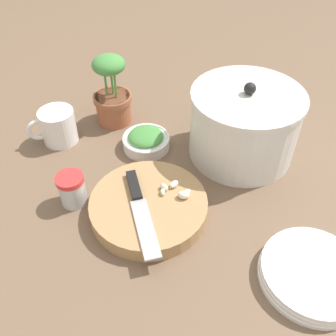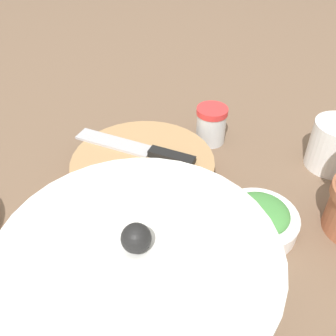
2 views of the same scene
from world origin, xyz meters
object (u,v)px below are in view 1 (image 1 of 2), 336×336
Objects in this scene: potted_herb at (112,95)px; garlic_cloves at (176,190)px; herb_bowl at (146,140)px; coffee_mug at (58,126)px; spice_jar at (72,189)px; stock_pot at (244,125)px; plate_stack at (313,274)px; cutting_board at (149,207)px; chef_knife at (140,206)px.

garlic_cloves is at bearing -48.54° from potted_herb.
herb_bowl is 1.07× the size of coffee_mug.
spice_jar is at bearing -115.69° from herb_bowl.
stock_pot is (0.24, 0.04, 0.07)m from herb_bowl.
cutting_board is at bearing 166.19° from plate_stack.
cutting_board is at bearing -58.83° from potted_herb.
garlic_cloves is 0.36m from potted_herb.
plate_stack is (0.34, -0.08, -0.00)m from cutting_board.
herb_bowl is 0.46× the size of stock_pot.
garlic_cloves is at bearing 35.19° from cutting_board.
garlic_cloves is at bearing -119.68° from stock_pot.
coffee_mug is (-0.23, -0.03, 0.02)m from herb_bowl.
cutting_board is 0.31m from stock_pot.
potted_herb is at bearing 143.42° from plate_stack.
herb_bowl is 0.62× the size of potted_herb.
garlic_cloves is at bearing -56.04° from herb_bowl.
spice_jar is (-0.17, -0.01, 0.02)m from cutting_board.
chef_knife is 0.82× the size of stock_pot.
chef_knife is 3.02× the size of garlic_cloves.
stock_pot is (0.47, 0.06, 0.04)m from coffee_mug.
chef_knife is at bearing -77.25° from herb_bowl.
chef_knife is 1.78× the size of herb_bowl.
chef_knife is 0.38m from potted_herb.
plate_stack is at bearing -22.77° from garlic_cloves.
herb_bowl is 0.25m from stock_pot.
cutting_board is 1.27× the size of plate_stack.
chef_knife is at bearing -137.78° from garlic_cloves.
stock_pot is at bearing -152.41° from chef_knife.
garlic_cloves is at bearing -23.25° from coffee_mug.
spice_jar reaches higher than chef_knife.
garlic_cloves is (0.05, 0.04, 0.03)m from cutting_board.
chef_knife is at bearing -36.36° from coffee_mug.
garlic_cloves reaches higher than herb_bowl.
cutting_board is 0.37m from potted_herb.
coffee_mug reaches higher than spice_jar.
garlic_cloves is 0.38m from coffee_mug.
potted_herb is at bearing 121.17° from cutting_board.
plate_stack is at bearing -8.51° from spice_jar.
spice_jar is 0.38× the size of plate_stack.
garlic_cloves is 0.27× the size of stock_pot.
stock_pot is at bearing 7.44° from coffee_mug.
herb_bowl is at bearing -105.19° from chef_knife.
stock_pot reaches higher than coffee_mug.
cutting_board is at bearing 2.35° from spice_jar.
herb_bowl is at bearing 123.96° from garlic_cloves.
garlic_cloves is at bearing 157.23° from plate_stack.
garlic_cloves is 0.59× the size of herb_bowl.
plate_stack is 0.75× the size of stock_pot.
stock_pot reaches higher than cutting_board.
spice_jar is 0.44m from stock_pot.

